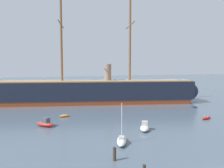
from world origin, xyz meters
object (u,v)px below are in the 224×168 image
(dinghy_alongside_bow, at_px, (64,116))
(dinghy_far_right, at_px, (184,97))
(sailboat_foreground_left, at_px, (122,140))
(motorboat_distant_centre, at_px, (96,97))
(tall_ship, at_px, (96,91))
(mooring_piling_nearest, at_px, (114,154))
(dinghy_mid_right, at_px, (206,118))
(motorboat_far_left, at_px, (1,103))
(motorboat_mid_left, at_px, (45,123))
(dinghy_alongside_stern, at_px, (195,107))
(motorboat_near_centre, at_px, (145,127))

(dinghy_alongside_bow, relative_size, dinghy_far_right, 0.75)
(sailboat_foreground_left, distance_m, motorboat_distant_centre, 48.72)
(tall_ship, height_order, mooring_piling_nearest, tall_ship)
(dinghy_alongside_bow, distance_m, mooring_piling_nearest, 26.86)
(dinghy_mid_right, relative_size, mooring_piling_nearest, 1.66)
(dinghy_alongside_bow, bearing_deg, dinghy_far_right, 22.01)
(dinghy_mid_right, distance_m, mooring_piling_nearest, 30.43)
(dinghy_alongside_bow, xyz_separation_m, motorboat_distant_centre, (14.34, 27.08, 0.15))
(tall_ship, relative_size, motorboat_far_left, 18.71)
(motorboat_mid_left, bearing_deg, dinghy_far_right, 27.08)
(tall_ship, distance_m, dinghy_mid_right, 33.28)
(mooring_piling_nearest, bearing_deg, dinghy_alongside_stern, 39.71)
(sailboat_foreground_left, relative_size, motorboat_far_left, 1.66)
(dinghy_alongside_bow, xyz_separation_m, dinghy_alongside_stern, (35.87, 0.35, -0.06))
(dinghy_alongside_bow, bearing_deg, motorboat_distant_centre, 62.09)
(sailboat_foreground_left, bearing_deg, tall_ship, 82.01)
(motorboat_mid_left, relative_size, dinghy_alongside_stern, 2.21)
(dinghy_far_right, bearing_deg, sailboat_foreground_left, -134.34)
(mooring_piling_nearest, bearing_deg, tall_ship, 79.07)
(motorboat_far_left, xyz_separation_m, motorboat_distant_centre, (30.53, 5.65, -0.10))
(motorboat_far_left, distance_m, mooring_piling_nearest, 51.89)
(motorboat_mid_left, bearing_deg, sailboat_foreground_left, -51.94)
(dinghy_far_right, height_order, mooring_piling_nearest, mooring_piling_nearest)
(tall_ship, relative_size, dinghy_mid_right, 24.38)
(motorboat_mid_left, xyz_separation_m, mooring_piling_nearest, (7.85, -19.58, 0.26))
(tall_ship, xyz_separation_m, dinghy_far_right, (32.88, 1.92, -3.33))
(dinghy_alongside_bow, height_order, mooring_piling_nearest, mooring_piling_nearest)
(tall_ship, xyz_separation_m, sailboat_foreground_left, (-5.20, -37.05, -3.15))
(motorboat_mid_left, bearing_deg, tall_ship, 55.16)
(dinghy_alongside_bow, distance_m, dinghy_far_right, 47.98)
(dinghy_alongside_bow, bearing_deg, tall_ship, 54.15)
(motorboat_far_left, bearing_deg, tall_ship, -10.94)
(motorboat_far_left, bearing_deg, dinghy_alongside_stern, -22.04)
(motorboat_near_centre, xyz_separation_m, dinghy_alongside_bow, (-12.91, 15.53, -0.31))
(motorboat_near_centre, relative_size, dinghy_mid_right, 1.47)
(tall_ship, relative_size, sailboat_foreground_left, 11.24)
(motorboat_near_centre, bearing_deg, tall_ship, 92.37)
(dinghy_alongside_stern, relative_size, motorboat_distant_centre, 0.63)
(dinghy_alongside_stern, bearing_deg, tall_ship, 147.08)
(dinghy_mid_right, bearing_deg, tall_ship, 123.34)
(motorboat_far_left, bearing_deg, dinghy_alongside_bow, -52.94)
(dinghy_alongside_bow, distance_m, dinghy_alongside_stern, 35.87)
(dinghy_alongside_bow, bearing_deg, mooring_piling_nearest, -82.81)
(motorboat_near_centre, bearing_deg, dinghy_far_right, 46.71)
(motorboat_near_centre, xyz_separation_m, dinghy_alongside_stern, (22.95, 15.88, -0.36))
(motorboat_mid_left, relative_size, dinghy_far_right, 1.30)
(sailboat_foreground_left, distance_m, mooring_piling_nearest, 6.43)
(mooring_piling_nearest, bearing_deg, motorboat_far_left, 112.12)
(motorboat_near_centre, relative_size, dinghy_alongside_bow, 1.76)
(motorboat_mid_left, height_order, motorboat_far_left, motorboat_mid_left)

